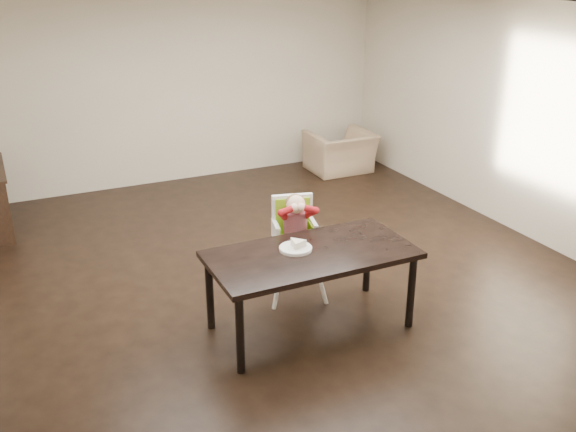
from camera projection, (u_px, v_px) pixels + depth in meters
The scene contains 6 objects.
ground at pixel (289, 273), 6.82m from camera, with size 7.00×7.00×0.00m, color black.
room_walls at pixel (290, 100), 6.12m from camera, with size 6.02×7.02×2.71m.
dining_table at pixel (311, 260), 5.59m from camera, with size 1.80×0.90×0.75m.
high_chair at pixel (295, 224), 6.16m from camera, with size 0.53×0.53×1.05m.
plate at pixel (296, 247), 5.60m from camera, with size 0.33×0.33×0.08m.
armchair at pixel (340, 145), 9.88m from camera, with size 0.95×0.62×0.83m, color tan.
Camera 1 is at (-2.61, -5.50, 3.14)m, focal length 40.00 mm.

